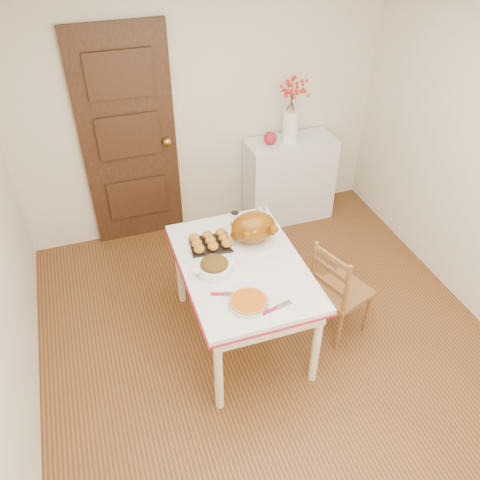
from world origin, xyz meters
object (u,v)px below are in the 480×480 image
object	(u,v)px
sideboard	(289,180)
kitchen_table	(242,302)
chair_oak	(342,289)
pumpkin_pie	(249,301)
turkey_platter	(253,229)

from	to	relation	value
sideboard	kitchen_table	xyz separation A→B (m)	(-1.01, -1.46, -0.06)
chair_oak	pumpkin_pie	bearing A→B (deg)	86.71
sideboard	chair_oak	bearing A→B (deg)	-98.76
sideboard	pumpkin_pie	size ratio (longest dim) A/B	3.37
chair_oak	turkey_platter	size ratio (longest dim) A/B	2.19
chair_oak	sideboard	bearing A→B (deg)	-27.73
chair_oak	pumpkin_pie	size ratio (longest dim) A/B	3.31
sideboard	turkey_platter	distance (m)	1.57
sideboard	pumpkin_pie	xyz separation A→B (m)	(-1.10, -1.86, 0.35)
turkey_platter	pumpkin_pie	bearing A→B (deg)	-118.36
kitchen_table	pumpkin_pie	bearing A→B (deg)	-102.95
kitchen_table	pumpkin_pie	distance (m)	0.58
sideboard	kitchen_table	distance (m)	1.78
chair_oak	pumpkin_pie	world-z (taller)	chair_oak
chair_oak	pumpkin_pie	distance (m)	0.96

